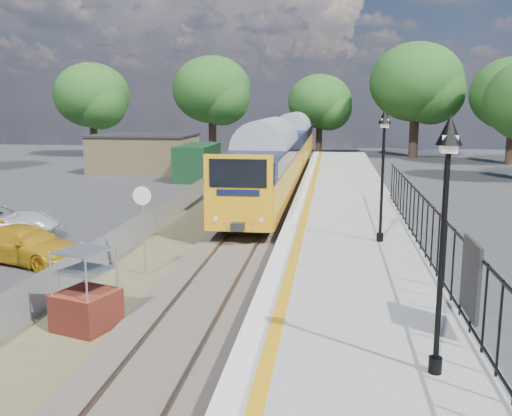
% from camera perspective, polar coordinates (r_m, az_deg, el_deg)
% --- Properties ---
extents(ground, '(120.00, 120.00, 0.00)m').
position_cam_1_polar(ground, '(15.45, -6.40, -11.22)').
color(ground, '#2D2D30').
rests_on(ground, ground).
extents(track_bed, '(5.90, 80.00, 0.29)m').
position_cam_1_polar(track_bed, '(24.58, -2.03, -2.71)').
color(track_bed, '#473F38').
rests_on(track_bed, ground).
extents(platform, '(5.00, 70.00, 0.90)m').
position_cam_1_polar(platform, '(22.54, 9.05, -3.11)').
color(platform, gray).
rests_on(platform, ground).
extents(platform_edge, '(0.90, 70.00, 0.01)m').
position_cam_1_polar(platform_edge, '(22.48, 3.81, -1.85)').
color(platform_edge, silver).
rests_on(platform_edge, platform).
extents(victorian_lamp_south, '(0.44, 0.44, 4.60)m').
position_cam_1_polar(victorian_lamp_south, '(10.20, 18.48, 2.05)').
color(victorian_lamp_south, black).
rests_on(victorian_lamp_south, platform).
extents(victorian_lamp_north, '(0.44, 0.44, 4.60)m').
position_cam_1_polar(victorian_lamp_north, '(20.04, 12.65, 6.22)').
color(victorian_lamp_north, black).
rests_on(victorian_lamp_north, platform).
extents(palisade_fence, '(0.12, 26.00, 2.00)m').
position_cam_1_polar(palisade_fence, '(16.87, 17.62, -3.25)').
color(palisade_fence, black).
rests_on(palisade_fence, platform).
extents(wire_fence, '(0.06, 52.00, 1.20)m').
position_cam_1_polar(wire_fence, '(27.53, -8.89, -0.31)').
color(wire_fence, '#999EA3').
rests_on(wire_fence, ground).
extents(outbuilding, '(10.80, 10.10, 3.12)m').
position_cam_1_polar(outbuilding, '(47.57, -10.15, 5.29)').
color(outbuilding, tan).
rests_on(outbuilding, ground).
extents(tree_line, '(56.80, 43.80, 11.88)m').
position_cam_1_polar(tree_line, '(55.96, 5.53, 11.37)').
color(tree_line, '#332319').
rests_on(tree_line, ground).
extents(train, '(2.82, 40.83, 3.51)m').
position_cam_1_polar(train, '(42.17, 2.78, 5.91)').
color(train, orange).
rests_on(train, ground).
extents(brick_plinth, '(1.67, 1.67, 2.14)m').
position_cam_1_polar(brick_plinth, '(15.09, -16.67, -8.00)').
color(brick_plinth, maroon).
rests_on(brick_plinth, ground).
extents(speed_sign, '(0.61, 0.10, 3.05)m').
position_cam_1_polar(speed_sign, '(18.90, -11.24, -0.69)').
color(speed_sign, '#999EA3').
rests_on(speed_sign, ground).
extents(car_yellow, '(4.83, 3.13, 1.30)m').
position_cam_1_polar(car_yellow, '(22.18, -21.96, -3.45)').
color(car_yellow, gold).
rests_on(car_yellow, ground).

